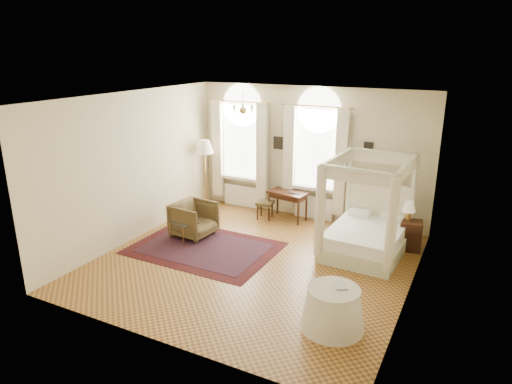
% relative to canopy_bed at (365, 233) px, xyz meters
% --- Properties ---
extents(ground, '(6.00, 6.00, 0.00)m').
position_rel_canopy_bed_xyz_m(ground, '(-1.89, -1.39, -0.47)').
color(ground, olive).
rests_on(ground, ground).
extents(room_walls, '(6.00, 6.00, 6.00)m').
position_rel_canopy_bed_xyz_m(room_walls, '(-1.89, -1.39, 1.51)').
color(room_walls, beige).
rests_on(room_walls, ground).
extents(window_left, '(1.62, 0.27, 3.29)m').
position_rel_canopy_bed_xyz_m(window_left, '(-3.79, 1.49, 1.02)').
color(window_left, silver).
rests_on(window_left, room_walls).
extents(window_right, '(1.62, 0.27, 3.29)m').
position_rel_canopy_bed_xyz_m(window_right, '(-1.69, 1.49, 1.02)').
color(window_right, silver).
rests_on(window_right, room_walls).
extents(chandelier, '(0.51, 0.45, 0.50)m').
position_rel_canopy_bed_xyz_m(chandelier, '(-2.79, -0.19, 2.44)').
color(chandelier, '#AC7B39').
rests_on(chandelier, room_walls).
extents(wall_pictures, '(2.54, 0.03, 0.39)m').
position_rel_canopy_bed_xyz_m(wall_pictures, '(-1.80, 1.58, 1.42)').
color(wall_pictures, black).
rests_on(wall_pictures, room_walls).
extents(canopy_bed, '(1.64, 1.98, 2.06)m').
position_rel_canopy_bed_xyz_m(canopy_bed, '(0.00, 0.00, 0.00)').
color(canopy_bed, beige).
rests_on(canopy_bed, ground).
extents(nightstand, '(0.51, 0.48, 0.65)m').
position_rel_canopy_bed_xyz_m(nightstand, '(0.81, 0.68, -0.15)').
color(nightstand, black).
rests_on(nightstand, ground).
extents(nightstand_lamp, '(0.28, 0.28, 0.40)m').
position_rel_canopy_bed_xyz_m(nightstand_lamp, '(0.71, 0.75, 0.44)').
color(nightstand_lamp, '#AC7B39').
rests_on(nightstand_lamp, nightstand).
extents(writing_desk, '(1.05, 0.66, 0.73)m').
position_rel_canopy_bed_xyz_m(writing_desk, '(-2.26, 1.13, 0.16)').
color(writing_desk, black).
rests_on(writing_desk, ground).
extents(laptop, '(0.32, 0.23, 0.02)m').
position_rel_canopy_bed_xyz_m(laptop, '(-2.09, 1.14, 0.28)').
color(laptop, black).
rests_on(laptop, writing_desk).
extents(stool, '(0.45, 0.45, 0.46)m').
position_rel_canopy_bed_xyz_m(stool, '(-2.79, 0.93, -0.09)').
color(stool, '#43371C').
rests_on(stool, ground).
extents(armchair, '(0.95, 0.93, 0.80)m').
position_rel_canopy_bed_xyz_m(armchair, '(-3.76, -0.81, -0.07)').
color(armchair, '#4B3C20').
rests_on(armchair, ground).
extents(coffee_table, '(0.75, 0.64, 0.44)m').
position_rel_canopy_bed_xyz_m(coffee_table, '(-3.85, -1.12, -0.08)').
color(coffee_table, silver).
rests_on(coffee_table, ground).
extents(floor_lamp, '(0.48, 0.48, 1.86)m').
position_rel_canopy_bed_xyz_m(floor_lamp, '(-4.59, 0.97, 1.12)').
color(floor_lamp, '#AC7B39').
rests_on(floor_lamp, ground).
extents(oriental_rug, '(3.07, 2.22, 0.01)m').
position_rel_canopy_bed_xyz_m(oriental_rug, '(-3.16, -1.31, -0.46)').
color(oriental_rug, '#431012').
rests_on(oriental_rug, ground).
extents(side_table, '(1.00, 1.00, 0.68)m').
position_rel_canopy_bed_xyz_m(side_table, '(0.23, -2.88, -0.13)').
color(side_table, white).
rests_on(side_table, ground).
extents(book, '(0.28, 0.30, 0.02)m').
position_rel_canopy_bed_xyz_m(book, '(0.22, -2.81, 0.22)').
color(book, black).
rests_on(book, side_table).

